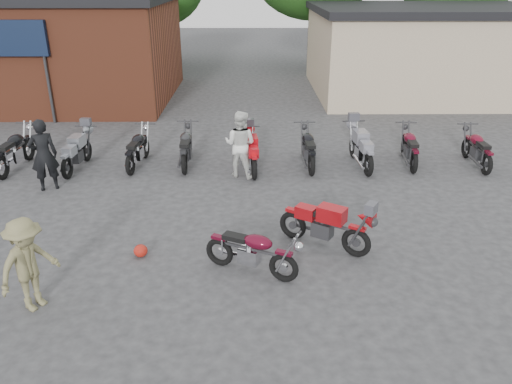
{
  "coord_description": "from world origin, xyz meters",
  "views": [
    {
      "loc": [
        0.53,
        -8.0,
        5.03
      ],
      "look_at": [
        0.62,
        1.42,
        0.9
      ],
      "focal_mm": 35.0,
      "sensor_mm": 36.0,
      "label": 1
    }
  ],
  "objects_px": {
    "person_tan": "(28,265)",
    "row_bike_6": "(361,146)",
    "person_light": "(240,144)",
    "row_bike_3": "(186,145)",
    "sportbike": "(326,223)",
    "row_bike_8": "(477,147)",
    "person_dark": "(44,155)",
    "row_bike_0": "(15,148)",
    "vintage_motorcycle": "(253,249)",
    "row_bike_7": "(410,145)",
    "row_bike_5": "(308,146)",
    "row_bike_1": "(77,150)",
    "helmet": "(141,251)",
    "row_bike_4": "(252,151)",
    "row_bike_2": "(138,147)"
  },
  "relations": [
    {
      "from": "row_bike_2",
      "to": "row_bike_3",
      "type": "height_order",
      "value": "row_bike_3"
    },
    {
      "from": "row_bike_3",
      "to": "person_tan",
      "type": "bearing_deg",
      "value": 163.46
    },
    {
      "from": "vintage_motorcycle",
      "to": "person_dark",
      "type": "height_order",
      "value": "person_dark"
    },
    {
      "from": "person_dark",
      "to": "person_tan",
      "type": "height_order",
      "value": "person_dark"
    },
    {
      "from": "row_bike_1",
      "to": "row_bike_6",
      "type": "relative_size",
      "value": 0.94
    },
    {
      "from": "vintage_motorcycle",
      "to": "row_bike_5",
      "type": "bearing_deg",
      "value": 99.56
    },
    {
      "from": "person_dark",
      "to": "row_bike_7",
      "type": "bearing_deg",
      "value": 165.49
    },
    {
      "from": "vintage_motorcycle",
      "to": "person_light",
      "type": "xyz_separation_m",
      "value": [
        -0.31,
        4.82,
        0.38
      ]
    },
    {
      "from": "helmet",
      "to": "row_bike_5",
      "type": "relative_size",
      "value": 0.13
    },
    {
      "from": "person_light",
      "to": "row_bike_6",
      "type": "xyz_separation_m",
      "value": [
        3.38,
        0.72,
        -0.3
      ]
    },
    {
      "from": "row_bike_0",
      "to": "row_bike_6",
      "type": "bearing_deg",
      "value": -85.94
    },
    {
      "from": "person_light",
      "to": "row_bike_3",
      "type": "relative_size",
      "value": 0.9
    },
    {
      "from": "vintage_motorcycle",
      "to": "row_bike_4",
      "type": "xyz_separation_m",
      "value": [
        -0.0,
        5.28,
        0.05
      ]
    },
    {
      "from": "vintage_motorcycle",
      "to": "row_bike_5",
      "type": "xyz_separation_m",
      "value": [
        1.58,
        5.57,
        0.07
      ]
    },
    {
      "from": "row_bike_1",
      "to": "row_bike_8",
      "type": "relative_size",
      "value": 1.01
    },
    {
      "from": "row_bike_8",
      "to": "row_bike_7",
      "type": "bearing_deg",
      "value": 86.14
    },
    {
      "from": "row_bike_4",
      "to": "row_bike_6",
      "type": "relative_size",
      "value": 0.94
    },
    {
      "from": "person_light",
      "to": "row_bike_5",
      "type": "height_order",
      "value": "person_light"
    },
    {
      "from": "sportbike",
      "to": "row_bike_5",
      "type": "xyz_separation_m",
      "value": [
        0.14,
        4.64,
        0.03
      ]
    },
    {
      "from": "row_bike_8",
      "to": "sportbike",
      "type": "bearing_deg",
      "value": 133.78
    },
    {
      "from": "person_dark",
      "to": "helmet",
      "type": "bearing_deg",
      "value": 107.25
    },
    {
      "from": "row_bike_4",
      "to": "person_tan",
      "type": "bearing_deg",
      "value": 145.46
    },
    {
      "from": "vintage_motorcycle",
      "to": "row_bike_3",
      "type": "relative_size",
      "value": 0.89
    },
    {
      "from": "sportbike",
      "to": "row_bike_3",
      "type": "xyz_separation_m",
      "value": [
        -3.31,
        4.76,
        0.03
      ]
    },
    {
      "from": "person_tan",
      "to": "row_bike_6",
      "type": "height_order",
      "value": "person_tan"
    },
    {
      "from": "row_bike_3",
      "to": "row_bike_2",
      "type": "bearing_deg",
      "value": 90.43
    },
    {
      "from": "person_dark",
      "to": "row_bike_0",
      "type": "bearing_deg",
      "value": -70.7
    },
    {
      "from": "sportbike",
      "to": "person_light",
      "type": "distance_m",
      "value": 4.28
    },
    {
      "from": "row_bike_4",
      "to": "row_bike_0",
      "type": "bearing_deg",
      "value": 83.97
    },
    {
      "from": "vintage_motorcycle",
      "to": "row_bike_0",
      "type": "relative_size",
      "value": 0.85
    },
    {
      "from": "vintage_motorcycle",
      "to": "row_bike_7",
      "type": "relative_size",
      "value": 0.92
    },
    {
      "from": "helmet",
      "to": "row_bike_7",
      "type": "relative_size",
      "value": 0.14
    },
    {
      "from": "person_light",
      "to": "row_bike_2",
      "type": "xyz_separation_m",
      "value": [
        -2.91,
        0.81,
        -0.34
      ]
    },
    {
      "from": "row_bike_3",
      "to": "row_bike_6",
      "type": "bearing_deg",
      "value": -94.01
    },
    {
      "from": "row_bike_0",
      "to": "row_bike_2",
      "type": "bearing_deg",
      "value": -82.97
    },
    {
      "from": "person_tan",
      "to": "row_bike_8",
      "type": "distance_m",
      "value": 11.87
    },
    {
      "from": "helmet",
      "to": "row_bike_0",
      "type": "bearing_deg",
      "value": 132.62
    },
    {
      "from": "row_bike_3",
      "to": "sportbike",
      "type": "bearing_deg",
      "value": -147.46
    },
    {
      "from": "person_tan",
      "to": "row_bike_3",
      "type": "xyz_separation_m",
      "value": [
        1.7,
        6.65,
        -0.22
      ]
    },
    {
      "from": "person_tan",
      "to": "row_bike_6",
      "type": "distance_m",
      "value": 9.29
    },
    {
      "from": "person_dark",
      "to": "row_bike_1",
      "type": "relative_size",
      "value": 0.95
    },
    {
      "from": "row_bike_1",
      "to": "row_bike_5",
      "type": "distance_m",
      "value": 6.44
    },
    {
      "from": "sportbike",
      "to": "row_bike_6",
      "type": "distance_m",
      "value": 4.89
    },
    {
      "from": "person_tan",
      "to": "row_bike_2",
      "type": "relative_size",
      "value": 0.83
    },
    {
      "from": "row_bike_1",
      "to": "row_bike_4",
      "type": "relative_size",
      "value": 1.0
    },
    {
      "from": "sportbike",
      "to": "row_bike_2",
      "type": "xyz_separation_m",
      "value": [
        -4.67,
        4.7,
        0.01
      ]
    },
    {
      "from": "row_bike_8",
      "to": "vintage_motorcycle",
      "type": "bearing_deg",
      "value": 131.68
    },
    {
      "from": "helmet",
      "to": "row_bike_6",
      "type": "xyz_separation_m",
      "value": [
        5.23,
        4.92,
        0.47
      ]
    },
    {
      "from": "person_dark",
      "to": "row_bike_2",
      "type": "relative_size",
      "value": 0.95
    },
    {
      "from": "person_light",
      "to": "row_bike_1",
      "type": "distance_m",
      "value": 4.59
    }
  ]
}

